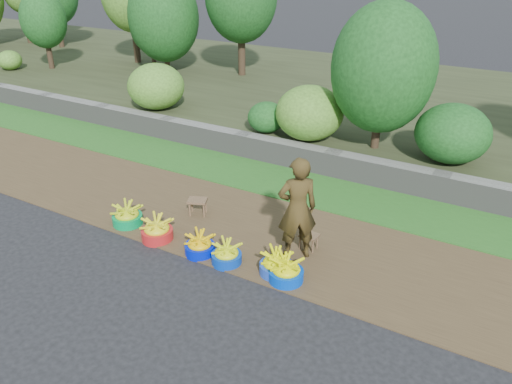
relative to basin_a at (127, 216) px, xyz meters
The scene contains 15 objects.
ground_plane 2.38m from the basin_a, ahead, with size 120.00×120.00×0.00m, color black.
dirt_shoulder 2.52m from the basin_a, 21.23° to the left, with size 80.00×2.50×0.02m, color #4A3823.
grass_verge 3.74m from the basin_a, 51.12° to the left, with size 80.00×1.50×0.04m, color #28611F.
retaining_wall 4.44m from the basin_a, 58.03° to the left, with size 80.00×0.35×0.55m, color slate.
earth_bank 8.97m from the basin_a, 74.83° to the left, with size 80.00×10.00×0.50m, color #30371E.
vegetation 8.07m from the basin_a, 96.28° to the left, with size 35.41×8.50×4.00m.
basin_a is the anchor object (origin of this frame).
basin_b 0.79m from the basin_a, ahead, with size 0.53×0.53×0.40m.
basin_c 1.66m from the basin_a, ahead, with size 0.48×0.48×0.36m.
basin_d 2.17m from the basin_a, ahead, with size 0.47×0.47×0.35m.
basin_e 2.97m from the basin_a, ahead, with size 0.51×0.51×0.38m.
basin_f 3.18m from the basin_a, ahead, with size 0.52×0.52×0.39m.
stool_left 1.26m from the basin_a, 46.11° to the left, with size 0.42×0.38×0.30m.
stool_right 3.23m from the basin_a, 15.65° to the left, with size 0.31×0.24×0.27m.
vendor_woman 3.15m from the basin_a, 10.92° to the left, with size 0.62×0.40×1.69m, color black.
Camera 1 is at (3.45, -5.17, 4.51)m, focal length 35.00 mm.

